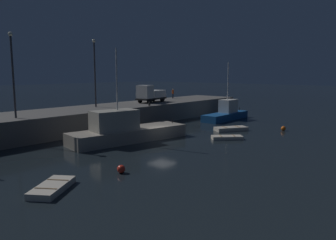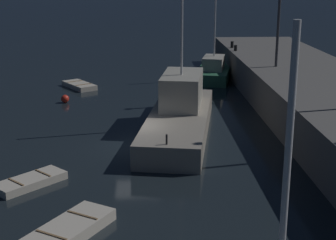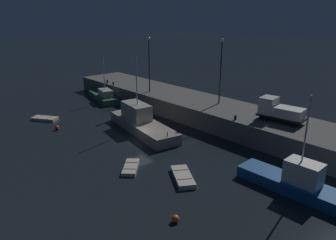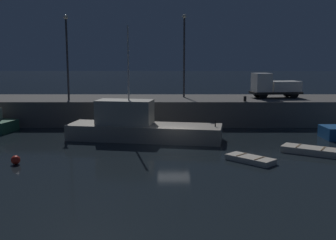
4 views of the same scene
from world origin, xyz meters
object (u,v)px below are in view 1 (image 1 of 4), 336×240
(dinghy_orange_near, at_px, (231,129))
(utility_truck, at_px, (150,94))
(rowboat_white_mid, at_px, (52,187))
(mooring_buoy_near, at_px, (121,169))
(lamp_post_west, at_px, (13,69))
(dinghy_red_small, at_px, (227,137))
(mooring_buoy_mid, at_px, (283,128))
(dockworker, at_px, (173,93))
(fishing_boat_blue, at_px, (226,113))
(lamp_post_east, at_px, (95,68))
(bollard_west, at_px, (149,104))
(fishing_trawler_red, at_px, (125,131))

(dinghy_orange_near, bearing_deg, utility_truck, 86.36)
(rowboat_white_mid, bearing_deg, utility_truck, 33.27)
(rowboat_white_mid, distance_m, utility_truck, 31.39)
(mooring_buoy_near, distance_m, lamp_post_west, 17.19)
(dinghy_red_small, height_order, mooring_buoy_near, mooring_buoy_near)
(dinghy_orange_near, relative_size, rowboat_white_mid, 1.11)
(mooring_buoy_mid, bearing_deg, mooring_buoy_near, 175.63)
(rowboat_white_mid, bearing_deg, dockworker, 29.75)
(fishing_boat_blue, distance_m, lamp_post_east, 20.31)
(utility_truck, distance_m, bollard_west, 5.00)
(mooring_buoy_near, bearing_deg, dinghy_red_small, 2.37)
(dinghy_orange_near, distance_m, bollard_west, 11.84)
(dinghy_orange_near, relative_size, dockworker, 2.47)
(lamp_post_east, bearing_deg, dinghy_orange_near, -61.01)
(dockworker, height_order, bollard_west, dockworker)
(fishing_boat_blue, xyz_separation_m, lamp_post_east, (-16.44, 9.91, 6.63))
(fishing_trawler_red, xyz_separation_m, dinghy_orange_near, (12.66, -4.97, -0.88))
(dinghy_red_small, xyz_separation_m, mooring_buoy_mid, (8.94, -2.49, 0.10))
(lamp_post_west, distance_m, utility_truck, 21.64)
(lamp_post_west, relative_size, utility_truck, 1.54)
(rowboat_white_mid, relative_size, lamp_post_west, 0.45)
(lamp_post_west, bearing_deg, lamp_post_east, 13.08)
(dockworker, bearing_deg, mooring_buoy_mid, -102.72)
(fishing_boat_blue, distance_m, lamp_post_west, 29.84)
(rowboat_white_mid, bearing_deg, fishing_boat_blue, 13.65)
(fishing_boat_blue, distance_m, dockworker, 11.86)
(utility_truck, bearing_deg, mooring_buoy_mid, -80.59)
(fishing_trawler_red, height_order, bollard_west, fishing_trawler_red)
(utility_truck, bearing_deg, dinghy_orange_near, -93.64)
(rowboat_white_mid, bearing_deg, bollard_west, 31.56)
(dinghy_red_small, bearing_deg, lamp_post_east, 101.87)
(mooring_buoy_mid, distance_m, lamp_post_west, 30.91)
(fishing_trawler_red, xyz_separation_m, mooring_buoy_mid, (16.80, -9.82, -0.83))
(rowboat_white_mid, distance_m, lamp_post_east, 25.55)
(fishing_boat_blue, distance_m, rowboat_white_mid, 34.03)
(fishing_boat_blue, distance_m, bollard_west, 12.21)
(bollard_west, bearing_deg, rowboat_white_mid, -148.44)
(lamp_post_west, bearing_deg, bollard_west, -4.55)
(dockworker, bearing_deg, fishing_trawler_red, -151.00)
(dinghy_red_small, bearing_deg, dinghy_orange_near, 26.19)
(mooring_buoy_near, xyz_separation_m, lamp_post_east, (11.57, 18.39, 7.29))
(dinghy_orange_near, xyz_separation_m, lamp_post_east, (-8.53, 15.39, 7.35))
(dinghy_orange_near, height_order, bollard_west, bollard_west)
(dinghy_orange_near, distance_m, mooring_buoy_mid, 6.38)
(mooring_buoy_near, relative_size, lamp_post_east, 0.07)
(fishing_boat_blue, relative_size, mooring_buoy_near, 16.29)
(lamp_post_west, bearing_deg, dockworker, 8.44)
(dinghy_red_small, relative_size, bollard_west, 6.19)
(lamp_post_west, relative_size, lamp_post_east, 0.96)
(dinghy_orange_near, bearing_deg, bollard_west, 103.44)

